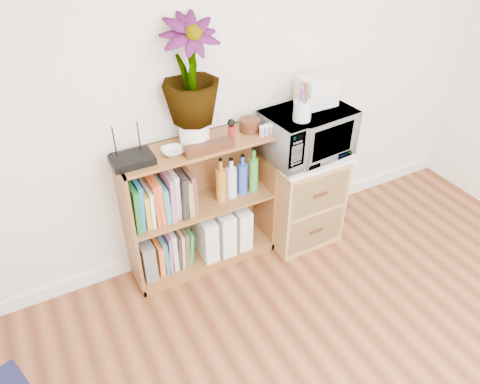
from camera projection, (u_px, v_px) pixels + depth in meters
skirting_board at (238, 228)px, 3.58m from camera, size 4.00×0.02×0.10m
bookshelf at (201, 207)px, 3.10m from camera, size 1.00×0.30×0.95m
wicker_unit at (300, 197)px, 3.40m from camera, size 0.50×0.45×0.70m
microwave at (307, 133)px, 3.09m from camera, size 0.60×0.43×0.32m
pen_cup at (302, 111)px, 2.86m from camera, size 0.11×0.11×0.12m
small_appliance at (317, 91)px, 3.03m from camera, size 0.23×0.19×0.18m
router at (132, 160)px, 2.64m from camera, size 0.24×0.16×0.04m
white_bowl at (173, 151)px, 2.73m from camera, size 0.13×0.13×0.03m
plant_pot at (194, 132)px, 2.79m from camera, size 0.18×0.18×0.15m
potted_plant at (190, 72)px, 2.57m from camera, size 0.34×0.34×0.60m
trinket_box at (209, 147)px, 2.75m from camera, size 0.31×0.08×0.05m
kokeshi_doll at (231, 133)px, 2.85m from camera, size 0.04×0.04×0.09m
wooden_bowl at (250, 125)px, 2.95m from camera, size 0.13×0.13×0.08m
paint_jars at (266, 131)px, 2.90m from camera, size 0.11×0.04×0.06m
file_box at (146, 256)px, 3.10m from camera, size 0.08×0.22×0.28m
magazine_holder_left at (205, 235)px, 3.24m from camera, size 0.10×0.25×0.32m
magazine_holder_mid at (222, 229)px, 3.29m from camera, size 0.10×0.26×0.33m
magazine_holder_right at (238, 224)px, 3.34m from camera, size 0.10×0.26×0.32m
cookbooks at (162, 197)px, 2.90m from camera, size 0.42×0.20×0.31m
liquor_bottles at (235, 175)px, 3.09m from camera, size 0.31×0.07×0.32m
lower_books at (172, 248)px, 3.17m from camera, size 0.26×0.19×0.30m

